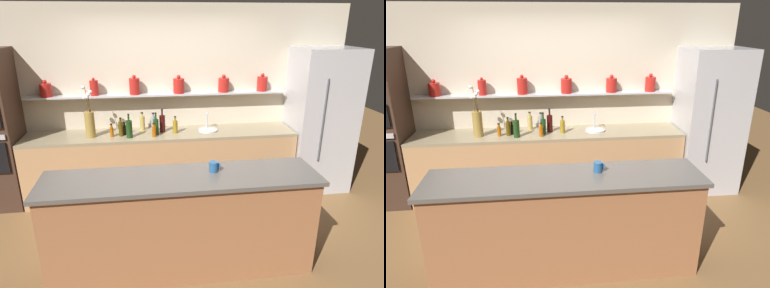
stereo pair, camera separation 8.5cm
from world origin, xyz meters
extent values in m
plane|color=brown|center=(0.00, 0.00, 0.00)|extent=(12.00, 12.00, 0.00)
cube|color=beige|center=(0.00, 1.60, 1.30)|extent=(5.20, 0.10, 2.60)
cube|color=#B7B7BC|center=(-0.10, 1.46, 1.41)|extent=(3.58, 0.18, 0.02)
cylinder|color=#AD1E19|center=(-1.60, 1.45, 1.51)|extent=(0.15, 0.15, 0.17)
sphere|color=#AD1E19|center=(-1.60, 1.45, 1.62)|extent=(0.05, 0.05, 0.05)
cylinder|color=#AD1E19|center=(-0.98, 1.45, 1.52)|extent=(0.11, 0.11, 0.20)
sphere|color=#AD1E19|center=(-0.98, 1.45, 1.64)|extent=(0.04, 0.04, 0.04)
cylinder|color=#AD1E19|center=(-0.44, 1.45, 1.53)|extent=(0.14, 0.14, 0.22)
sphere|color=#AD1E19|center=(-0.44, 1.45, 1.66)|extent=(0.05, 0.05, 0.05)
cylinder|color=#AD1E19|center=(0.17, 1.45, 1.52)|extent=(0.15, 0.15, 0.20)
sphere|color=#AD1E19|center=(0.17, 1.45, 1.65)|extent=(0.05, 0.05, 0.05)
cylinder|color=#AD1E19|center=(0.80, 1.45, 1.52)|extent=(0.15, 0.15, 0.19)
sphere|color=#AD1E19|center=(0.80, 1.45, 1.64)|extent=(0.05, 0.05, 0.05)
cylinder|color=#AD1E19|center=(1.36, 1.45, 1.52)|extent=(0.15, 0.15, 0.20)
sphere|color=#AD1E19|center=(1.36, 1.45, 1.65)|extent=(0.05, 0.05, 0.05)
cube|color=tan|center=(-0.10, 1.24, 0.44)|extent=(3.68, 0.62, 0.88)
cube|color=gray|center=(-0.10, 1.24, 0.90)|extent=(3.68, 0.62, 0.04)
cube|color=#99603D|center=(0.00, -0.40, 0.49)|extent=(2.54, 0.55, 0.98)
cube|color=#56514C|center=(0.00, -0.40, 1.00)|extent=(2.60, 0.61, 0.04)
cube|color=#B7B7BC|center=(2.18, 1.20, 1.02)|extent=(0.84, 0.70, 2.03)
cylinder|color=#4C4C51|center=(2.03, 0.83, 1.12)|extent=(0.02, 0.02, 1.12)
cylinder|color=olive|center=(-1.03, 1.18, 1.09)|extent=(0.13, 0.13, 0.34)
cylinder|color=#4C3319|center=(-1.04, 1.19, 1.35)|extent=(0.03, 0.04, 0.18)
sphere|color=silver|center=(-1.07, 1.21, 1.45)|extent=(0.06, 0.06, 0.06)
cylinder|color=#4C3319|center=(-1.04, 1.18, 1.42)|extent=(0.05, 0.07, 0.31)
sphere|color=silver|center=(-1.07, 1.16, 1.58)|extent=(0.05, 0.05, 0.05)
cylinder|color=#4C3319|center=(-1.01, 1.16, 1.40)|extent=(0.02, 0.02, 0.27)
sphere|color=silver|center=(-0.98, 1.14, 1.53)|extent=(0.05, 0.05, 0.05)
cylinder|color=#4C3319|center=(-1.03, 1.16, 1.37)|extent=(0.05, 0.01, 0.20)
sphere|color=silver|center=(-1.03, 1.12, 1.47)|extent=(0.04, 0.04, 0.04)
cylinder|color=#4C3319|center=(-1.03, 1.16, 1.38)|extent=(0.02, 0.01, 0.24)
sphere|color=silver|center=(-1.01, 1.12, 1.50)|extent=(0.05, 0.05, 0.05)
cylinder|color=#B7B7BC|center=(0.55, 1.24, 0.93)|extent=(0.27, 0.27, 0.02)
cylinder|color=#B7B7BC|center=(0.55, 1.34, 1.05)|extent=(0.02, 0.02, 0.22)
cylinder|color=#B7B7BC|center=(0.55, 1.28, 1.16)|extent=(0.02, 0.12, 0.02)
cylinder|color=tan|center=(-0.36, 1.40, 1.02)|extent=(0.07, 0.07, 0.20)
cylinder|color=tan|center=(-0.36, 1.40, 1.14)|extent=(0.03, 0.03, 0.04)
cylinder|color=black|center=(-0.36, 1.40, 1.17)|extent=(0.03, 0.03, 0.01)
cylinder|color=#380C0C|center=(-0.08, 1.27, 1.04)|extent=(0.08, 0.08, 0.23)
cylinder|color=#380C0C|center=(-0.08, 1.27, 1.19)|extent=(0.02, 0.02, 0.08)
cylinder|color=black|center=(-0.08, 1.27, 1.24)|extent=(0.03, 0.03, 0.01)
cylinder|color=#9E4C0A|center=(-0.76, 1.16, 0.98)|extent=(0.05, 0.05, 0.13)
cylinder|color=#9E4C0A|center=(-0.76, 1.16, 1.07)|extent=(0.03, 0.03, 0.04)
cylinder|color=black|center=(-0.76, 1.16, 1.09)|extent=(0.03, 0.03, 0.01)
cylinder|color=#193814|center=(-0.18, 1.18, 1.02)|extent=(0.07, 0.07, 0.21)
cylinder|color=#193814|center=(-0.18, 1.18, 1.17)|extent=(0.02, 0.02, 0.08)
cylinder|color=black|center=(-0.18, 1.18, 1.21)|extent=(0.03, 0.03, 0.01)
cylinder|color=olive|center=(0.09, 1.20, 1.01)|extent=(0.07, 0.07, 0.17)
cylinder|color=olive|center=(0.09, 1.20, 1.12)|extent=(0.03, 0.03, 0.05)
cylinder|color=black|center=(0.09, 1.20, 1.15)|extent=(0.03, 0.03, 0.01)
cylinder|color=black|center=(-0.60, 1.23, 0.98)|extent=(0.06, 0.06, 0.12)
cylinder|color=black|center=(-0.60, 1.23, 1.06)|extent=(0.03, 0.03, 0.04)
cylinder|color=black|center=(-0.60, 1.23, 1.09)|extent=(0.03, 0.03, 0.01)
cylinder|color=#47380A|center=(-0.64, 1.17, 1.01)|extent=(0.06, 0.06, 0.19)
cylinder|color=#47380A|center=(-0.64, 1.17, 1.13)|extent=(0.03, 0.03, 0.05)
cylinder|color=black|center=(-0.64, 1.17, 1.17)|extent=(0.03, 0.03, 0.01)
cylinder|color=gray|center=(-0.21, 1.30, 1.02)|extent=(0.06, 0.06, 0.21)
cylinder|color=gray|center=(-0.21, 1.30, 1.15)|extent=(0.03, 0.03, 0.04)
cylinder|color=black|center=(-0.21, 1.30, 1.18)|extent=(0.03, 0.03, 0.01)
cylinder|color=#9E4C0A|center=(-0.21, 1.08, 0.99)|extent=(0.05, 0.05, 0.14)
cylinder|color=#9E4C0A|center=(-0.21, 1.08, 1.08)|extent=(0.03, 0.03, 0.04)
cylinder|color=black|center=(-0.21, 1.08, 1.10)|extent=(0.03, 0.03, 0.01)
cylinder|color=#193814|center=(-0.53, 1.09, 1.03)|extent=(0.08, 0.08, 0.23)
cylinder|color=#193814|center=(-0.53, 1.09, 1.19)|extent=(0.02, 0.02, 0.08)
cylinder|color=black|center=(-0.53, 1.09, 1.24)|extent=(0.03, 0.03, 0.01)
cylinder|color=#235184|center=(0.32, -0.33, 1.07)|extent=(0.08, 0.08, 0.10)
cube|color=#235184|center=(0.37, -0.33, 1.07)|extent=(0.02, 0.01, 0.06)
camera|label=1|loc=(-0.29, -3.25, 2.39)|focal=32.00mm
camera|label=2|loc=(-0.21, -3.26, 2.39)|focal=32.00mm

